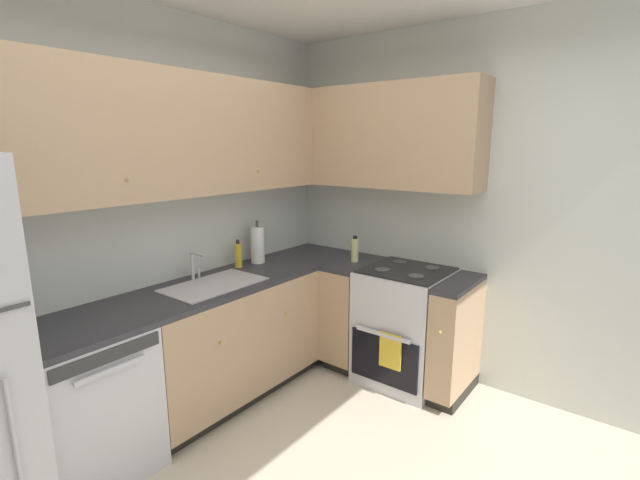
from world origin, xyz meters
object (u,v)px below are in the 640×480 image
paper_towel_roll (258,245)px  oil_bottle (355,250)px  oven_range (405,325)px  soap_bottle (238,255)px  dishwasher (87,403)px

paper_towel_roll → oil_bottle: paper_towel_roll is taller
paper_towel_roll → oil_bottle: bearing=-50.3°
oven_range → soap_bottle: (-0.71, 1.09, 0.53)m
dishwasher → soap_bottle: (1.30, 0.18, 0.56)m
oil_bottle → soap_bottle: bearing=138.0°
dishwasher → paper_towel_roll: 1.62m
oven_range → oil_bottle: oil_bottle is taller
oven_range → soap_bottle: soap_bottle is taller
oven_range → paper_towel_roll: size_ratio=2.93×
oven_range → oil_bottle: size_ratio=4.81×
soap_bottle → oil_bottle: size_ratio=1.01×
oven_range → oil_bottle: 0.71m
paper_towel_roll → soap_bottle: bearing=174.0°
soap_bottle → paper_towel_roll: paper_towel_roll is taller
paper_towel_roll → oil_bottle: size_ratio=1.64×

